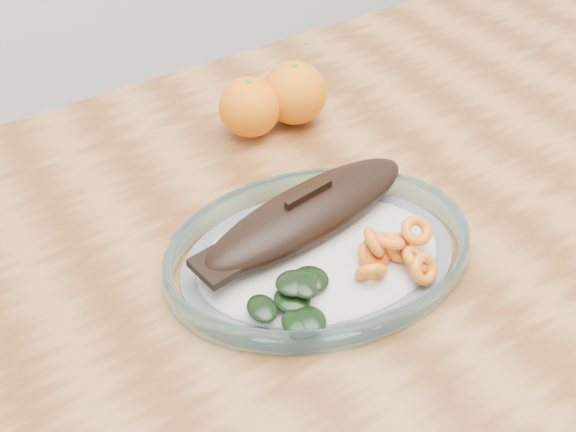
{
  "coord_description": "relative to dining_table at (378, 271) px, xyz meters",
  "views": [
    {
      "loc": [
        -0.42,
        -0.46,
        1.28
      ],
      "look_at": [
        -0.11,
        0.03,
        0.77
      ],
      "focal_mm": 45.0,
      "sensor_mm": 36.0,
      "label": 1
    }
  ],
  "objects": [
    {
      "name": "dining_table",
      "position": [
        0.0,
        0.0,
        0.0
      ],
      "size": [
        1.2,
        0.8,
        0.75
      ],
      "color": "brown",
      "rests_on": "ground"
    },
    {
      "name": "orange_left",
      "position": [
        -0.05,
        0.21,
        0.14
      ],
      "size": [
        0.08,
        0.08,
        0.08
      ],
      "primitive_type": "sphere",
      "color": "orange",
      "rests_on": "dining_table"
    },
    {
      "name": "orange_right",
      "position": [
        0.01,
        0.21,
        0.14
      ],
      "size": [
        0.08,
        0.08,
        0.08
      ],
      "primitive_type": "sphere",
      "color": "orange",
      "rests_on": "dining_table"
    },
    {
      "name": "plated_meal",
      "position": [
        -0.11,
        -0.03,
        0.12
      ],
      "size": [
        0.68,
        0.68,
        0.08
      ],
      "rotation": [
        0.0,
        0.0,
        -0.22
      ],
      "color": "white",
      "rests_on": "dining_table"
    }
  ]
}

